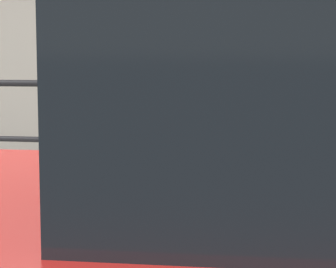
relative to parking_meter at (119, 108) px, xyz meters
The scene contains 5 objects.
sidewalk_curb 1.44m from the parking_meter, 74.78° to the left, with size 36.00×2.66×0.14m, color #ADA8A0.
parking_meter is the anchor object (origin of this frame).
pedestrian_at_meter 0.58m from the parking_meter, 12.95° to the left, with size 0.58×0.67×1.59m.
background_railing 1.94m from the parking_meter, 83.29° to the left, with size 24.06×0.06×1.16m.
backdrop_wall 3.76m from the parking_meter, 86.57° to the left, with size 32.00×0.50×2.61m, color gray.
Camera 1 is at (0.75, -3.84, 1.63)m, focal length 77.61 mm.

